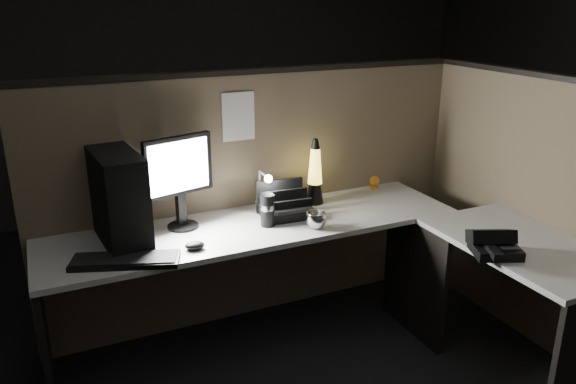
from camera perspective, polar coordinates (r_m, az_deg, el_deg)
name	(u,v)px	position (r m, az deg, el deg)	size (l,w,h in m)	color
room_shell	(339,70)	(2.39, 5.20, 12.21)	(6.00, 6.00, 6.00)	silver
partition_back	(259,198)	(3.42, -2.98, -0.66)	(2.66, 0.06, 1.50)	brown
partition_right	(527,210)	(3.51, 23.13, -1.69)	(0.06, 1.66, 1.50)	brown
desk	(339,263)	(2.99, 5.20, -7.22)	(2.60, 1.60, 0.73)	#B7B6AD
pc_tower	(119,198)	(2.90, -16.77, -0.63)	(0.20, 0.45, 0.47)	black
monitor	(179,173)	(3.01, -11.02, 1.88)	(0.38, 0.17, 0.50)	black
keyboard	(126,261)	(2.75, -16.18, -6.71)	(0.50, 0.17, 0.02)	black
mouse	(195,246)	(2.82, -9.46, -5.38)	(0.10, 0.07, 0.04)	black
clip_lamp	(264,188)	(3.23, -2.46, 0.41)	(0.05, 0.18, 0.24)	white
organizer	(285,207)	(3.20, -0.34, -1.49)	(0.30, 0.27, 0.21)	black
lava_lamp	(315,177)	(3.35, 2.75, 1.55)	(0.11, 0.11, 0.40)	black
travel_mug	(267,210)	(3.03, -2.10, -1.87)	(0.08, 0.08, 0.18)	black
steel_mug	(316,220)	(3.02, 2.87, -2.87)	(0.11, 0.11, 0.09)	#B4B3BA
figurine	(374,181)	(3.67, 8.78, 1.14)	(0.06, 0.06, 0.06)	orange
pinned_paper	(238,117)	(3.20, -5.06, 7.62)	(0.19, 0.00, 0.28)	white
desk_phone	(493,244)	(2.90, 20.15, -5.00)	(0.27, 0.27, 0.13)	black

